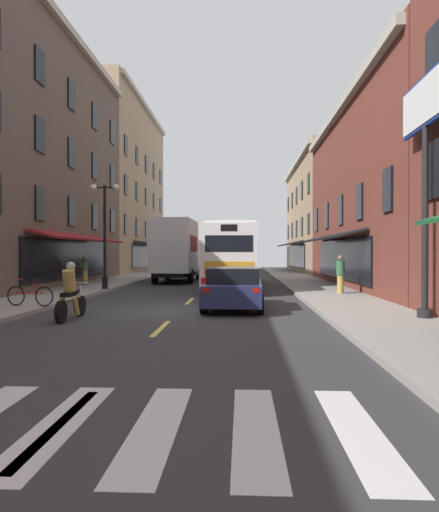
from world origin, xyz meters
The scene contains 15 objects.
ground_plane centered at (0.00, 0.00, -0.05)m, with size 34.80×80.00×0.10m, color #333335.
lane_centre_dashes centered at (0.00, -0.25, 0.00)m, with size 0.14×73.90×0.01m.
crosswalk_near centered at (0.00, -10.00, 0.00)m, with size 7.10×2.80×0.01m.
sidewalk_left centered at (-5.90, 0.00, 0.07)m, with size 3.00×80.00×0.14m, color gray.
sidewalk_right centered at (5.90, 0.00, 0.07)m, with size 3.00×80.00×0.14m, color gray.
billboard_sign centered at (7.05, -2.22, 5.22)m, with size 0.40×3.18×6.60m.
transit_bus centered at (1.66, 10.63, 1.75)m, with size 2.89×12.10×3.34m.
box_truck centered at (-2.12, 14.55, 2.01)m, with size 2.59×7.27×3.95m.
sedan_near centered at (1.78, 0.68, 0.71)m, with size 2.06×4.46×1.41m.
sedan_mid centered at (-2.42, 24.77, 0.72)m, with size 2.08×4.40×1.43m.
motorcycle_rider centered at (-2.83, -2.15, 0.71)m, with size 0.62×2.07×1.66m.
bicycle_near centered at (-4.98, -0.11, 0.50)m, with size 1.70×0.48×0.91m.
pedestrian_near centered at (-6.56, 9.79, 0.99)m, with size 0.36×0.52×1.61m.
pedestrian_mid centered at (6.33, 5.15, 0.99)m, with size 0.36×0.36×1.66m.
street_lamp_twin centered at (-4.62, 7.06, 2.97)m, with size 1.42×0.32×5.10m.
Camera 1 is at (2.04, -15.03, 1.93)m, focal length 32.29 mm.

